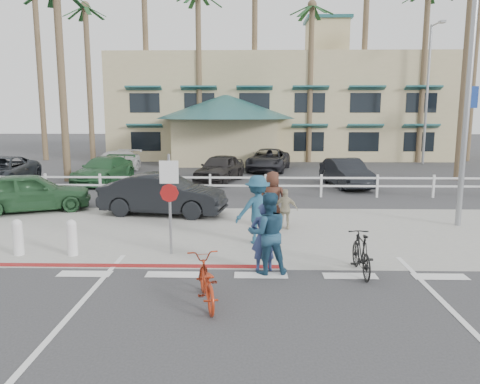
{
  "coord_description": "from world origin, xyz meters",
  "views": [
    {
      "loc": [
        -0.23,
        -9.46,
        3.64
      ],
      "look_at": [
        -0.53,
        3.04,
        1.5
      ],
      "focal_mm": 35.0,
      "sensor_mm": 36.0,
      "label": 1
    }
  ],
  "objects_px": {
    "bike_black": "(361,253)",
    "bike_red": "(206,281)",
    "sign_post": "(170,199)",
    "car_red_compact": "(30,192)",
    "car_white_sedan": "(163,194)"
  },
  "relations": [
    {
      "from": "bike_red",
      "to": "car_red_compact",
      "type": "bearing_deg",
      "value": -61.85
    },
    {
      "from": "bike_red",
      "to": "car_red_compact",
      "type": "xyz_separation_m",
      "value": [
        -7.31,
        8.31,
        0.27
      ]
    },
    {
      "from": "car_red_compact",
      "to": "car_white_sedan",
      "type": "bearing_deg",
      "value": -117.62
    },
    {
      "from": "sign_post",
      "to": "car_white_sedan",
      "type": "xyz_separation_m",
      "value": [
        -1.08,
        4.73,
        -0.72
      ]
    },
    {
      "from": "bike_black",
      "to": "bike_red",
      "type": "bearing_deg",
      "value": 26.91
    },
    {
      "from": "sign_post",
      "to": "bike_red",
      "type": "distance_m",
      "value": 3.53
    },
    {
      "from": "bike_black",
      "to": "car_red_compact",
      "type": "xyz_separation_m",
      "value": [
        -10.66,
        6.57,
        0.23
      ]
    },
    {
      "from": "sign_post",
      "to": "bike_black",
      "type": "relative_size",
      "value": 1.77
    },
    {
      "from": "car_white_sedan",
      "to": "car_red_compact",
      "type": "height_order",
      "value": "car_white_sedan"
    },
    {
      "from": "sign_post",
      "to": "bike_red",
      "type": "height_order",
      "value": "sign_post"
    },
    {
      "from": "sign_post",
      "to": "bike_red",
      "type": "bearing_deg",
      "value": -69.02
    },
    {
      "from": "bike_red",
      "to": "car_red_compact",
      "type": "height_order",
      "value": "car_red_compact"
    },
    {
      "from": "sign_post",
      "to": "bike_black",
      "type": "height_order",
      "value": "sign_post"
    },
    {
      "from": "bike_red",
      "to": "car_white_sedan",
      "type": "distance_m",
      "value": 8.22
    },
    {
      "from": "sign_post",
      "to": "bike_black",
      "type": "bearing_deg",
      "value": -17.26
    }
  ]
}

